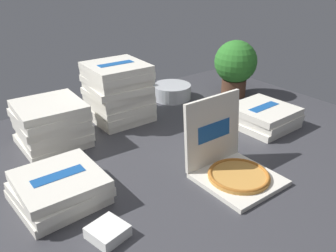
{
  "coord_description": "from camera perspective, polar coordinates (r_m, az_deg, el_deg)",
  "views": [
    {
      "loc": [
        -1.26,
        -1.59,
        1.15
      ],
      "look_at": [
        0.02,
        0.1,
        0.14
      ],
      "focal_mm": 38.21,
      "sensor_mm": 36.0,
      "label": 1
    }
  ],
  "objects": [
    {
      "name": "ground_plane",
      "position": [
        2.34,
        1.04,
        -4.3
      ],
      "size": [
        3.2,
        2.4,
        0.02
      ],
      "primitive_type": "cube",
      "color": "#38383D"
    },
    {
      "name": "open_pizza_box",
      "position": [
        2.07,
        9.97,
        -5.83
      ],
      "size": [
        0.41,
        0.46,
        0.44
      ],
      "color": "silver",
      "rests_on": "ground_plane"
    },
    {
      "name": "pizza_stack_center_far",
      "position": [
        1.94,
        -16.99,
        -9.53
      ],
      "size": [
        0.45,
        0.45,
        0.15
      ],
      "color": "silver",
      "rests_on": "ground_plane"
    },
    {
      "name": "pizza_stack_right_far",
      "position": [
        2.75,
        14.97,
        1.49
      ],
      "size": [
        0.44,
        0.44,
        0.15
      ],
      "color": "silver",
      "rests_on": "ground_plane"
    },
    {
      "name": "pizza_stack_left_mid",
      "position": [
        2.74,
        -7.97,
        5.36
      ],
      "size": [
        0.46,
        0.46,
        0.45
      ],
      "color": "silver",
      "rests_on": "ground_plane"
    },
    {
      "name": "pizza_stack_center_near",
      "position": [
        2.49,
        -18.11,
        0.33
      ],
      "size": [
        0.45,
        0.44,
        0.3
      ],
      "color": "silver",
      "rests_on": "ground_plane"
    },
    {
      "name": "ice_bucket",
      "position": [
        3.19,
        0.6,
        5.51
      ],
      "size": [
        0.34,
        0.34,
        0.13
      ],
      "primitive_type": "cylinder",
      "color": "#B7BABF",
      "rests_on": "ground_plane"
    },
    {
      "name": "water_bottle_0",
      "position": [
        3.26,
        -4.0,
        6.81
      ],
      "size": [
        0.07,
        0.07,
        0.23
      ],
      "color": "silver",
      "rests_on": "ground_plane"
    },
    {
      "name": "water_bottle_1",
      "position": [
        3.17,
        -3.78,
        6.27
      ],
      "size": [
        0.07,
        0.07,
        0.23
      ],
      "color": "silver",
      "rests_on": "ground_plane"
    },
    {
      "name": "water_bottle_2",
      "position": [
        2.97,
        -2.76,
        4.9
      ],
      "size": [
        0.07,
        0.07,
        0.23
      ],
      "color": "silver",
      "rests_on": "ground_plane"
    },
    {
      "name": "potted_plant",
      "position": [
        3.25,
        10.7,
        9.55
      ],
      "size": [
        0.37,
        0.37,
        0.5
      ],
      "color": "#513323",
      "rests_on": "ground_plane"
    },
    {
      "name": "napkin_pile",
      "position": [
        1.7,
        -9.59,
        -16.3
      ],
      "size": [
        0.19,
        0.19,
        0.06
      ],
      "primitive_type": "cube",
      "rotation": [
        0.0,
        0.0,
        0.21
      ],
      "color": "white",
      "rests_on": "ground_plane"
    }
  ]
}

